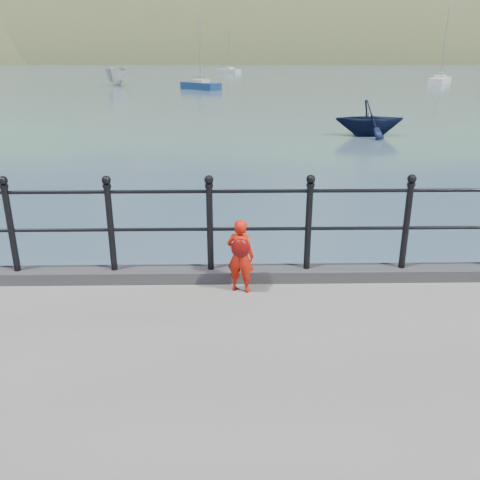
{
  "coord_description": "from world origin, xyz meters",
  "views": [
    {
      "loc": [
        -0.35,
        -5.98,
        3.7
      ],
      "look_at": [
        -0.24,
        -0.2,
        1.55
      ],
      "focal_mm": 38.0,
      "sensor_mm": 36.0,
      "label": 1
    }
  ],
  "objects_px": {
    "child": "(240,255)",
    "sailboat_deep": "(229,71)",
    "sailboat_port": "(201,86)",
    "railing": "(259,217)",
    "sailboat_far": "(440,81)",
    "launch_navy": "(370,118)",
    "launch_white": "(117,76)"
  },
  "relations": [
    {
      "from": "railing",
      "to": "launch_white",
      "type": "relative_size",
      "value": 3.31
    },
    {
      "from": "railing",
      "to": "launch_navy",
      "type": "distance_m",
      "value": 19.03
    },
    {
      "from": "railing",
      "to": "sailboat_far",
      "type": "bearing_deg",
      "value": 66.63
    },
    {
      "from": "railing",
      "to": "sailboat_far",
      "type": "height_order",
      "value": "sailboat_far"
    },
    {
      "from": "railing",
      "to": "launch_white",
      "type": "bearing_deg",
      "value": 103.52
    },
    {
      "from": "launch_navy",
      "to": "railing",
      "type": "bearing_deg",
      "value": 161.43
    },
    {
      "from": "child",
      "to": "sailboat_far",
      "type": "distance_m",
      "value": 64.99
    },
    {
      "from": "launch_navy",
      "to": "sailboat_deep",
      "type": "height_order",
      "value": "sailboat_deep"
    },
    {
      "from": "sailboat_port",
      "to": "sailboat_deep",
      "type": "bearing_deg",
      "value": 133.56
    },
    {
      "from": "child",
      "to": "sailboat_deep",
      "type": "height_order",
      "value": "sailboat_deep"
    },
    {
      "from": "launch_white",
      "to": "sailboat_deep",
      "type": "height_order",
      "value": "sailboat_deep"
    },
    {
      "from": "railing",
      "to": "sailboat_port",
      "type": "xyz_separation_m",
      "value": [
        -3.4,
        49.31,
        -1.48
      ]
    },
    {
      "from": "launch_navy",
      "to": "sailboat_port",
      "type": "bearing_deg",
      "value": 17.07
    },
    {
      "from": "launch_white",
      "to": "sailboat_far",
      "type": "distance_m",
      "value": 39.16
    },
    {
      "from": "sailboat_deep",
      "to": "sailboat_far",
      "type": "bearing_deg",
      "value": -4.35
    },
    {
      "from": "sailboat_port",
      "to": "launch_navy",
      "type": "bearing_deg",
      "value": -25.86
    },
    {
      "from": "launch_white",
      "to": "child",
      "type": "bearing_deg",
      "value": -76.81
    },
    {
      "from": "launch_navy",
      "to": "sailboat_port",
      "type": "height_order",
      "value": "sailboat_port"
    },
    {
      "from": "railing",
      "to": "sailboat_port",
      "type": "distance_m",
      "value": 49.45
    },
    {
      "from": "sailboat_far",
      "to": "child",
      "type": "bearing_deg",
      "value": -171.66
    },
    {
      "from": "railing",
      "to": "sailboat_port",
      "type": "height_order",
      "value": "sailboat_port"
    },
    {
      "from": "sailboat_far",
      "to": "sailboat_port",
      "type": "bearing_deg",
      "value": 140.76
    },
    {
      "from": "child",
      "to": "launch_white",
      "type": "relative_size",
      "value": 0.16
    },
    {
      "from": "child",
      "to": "launch_white",
      "type": "bearing_deg",
      "value": -57.84
    },
    {
      "from": "child",
      "to": "launch_navy",
      "type": "xyz_separation_m",
      "value": [
        6.34,
        18.32,
        -0.65
      ]
    },
    {
      "from": "sailboat_deep",
      "to": "sailboat_port",
      "type": "distance_m",
      "value": 44.02
    },
    {
      "from": "child",
      "to": "sailboat_deep",
      "type": "distance_m",
      "value": 93.58
    },
    {
      "from": "launch_navy",
      "to": "child",
      "type": "bearing_deg",
      "value": 161.08
    },
    {
      "from": "sailboat_deep",
      "to": "launch_navy",
      "type": "bearing_deg",
      "value": -36.92
    },
    {
      "from": "child",
      "to": "launch_navy",
      "type": "height_order",
      "value": "child"
    },
    {
      "from": "sailboat_deep",
      "to": "sailboat_far",
      "type": "relative_size",
      "value": 0.9
    },
    {
      "from": "child",
      "to": "sailboat_port",
      "type": "relative_size",
      "value": 0.12
    }
  ]
}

